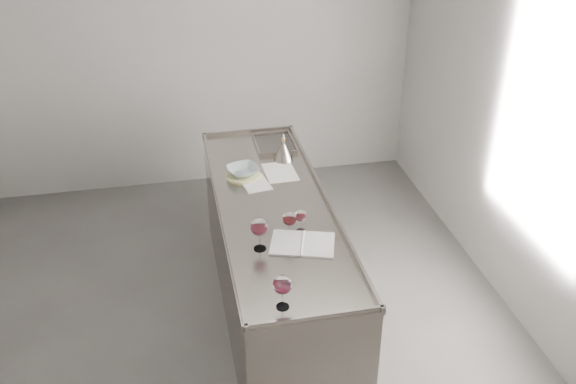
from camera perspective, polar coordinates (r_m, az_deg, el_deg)
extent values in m
cube|color=#4D4B48|center=(4.66, -6.67, -13.73)|extent=(4.50, 5.00, 0.02)
cube|color=#999794|center=(6.16, -9.86, 12.59)|extent=(4.50, 0.02, 2.80)
cube|color=#999794|center=(4.53, 21.97, 4.34)|extent=(0.02, 5.00, 2.80)
cube|color=gray|center=(4.63, -1.20, -6.23)|extent=(0.75, 2.40, 0.92)
cube|color=gray|center=(4.37, -1.26, -1.24)|extent=(0.77, 2.42, 0.02)
cube|color=gray|center=(3.41, 2.44, -11.06)|extent=(0.77, 0.02, 0.03)
cube|color=gray|center=(5.40, -3.57, 5.40)|extent=(0.77, 0.02, 0.03)
cube|color=gray|center=(4.32, -6.03, -1.46)|extent=(0.02, 2.42, 0.03)
cube|color=gray|center=(4.43, 3.38, -0.47)|extent=(0.02, 2.42, 0.03)
cube|color=#595654|center=(5.19, -1.21, 4.16)|extent=(0.30, 0.38, 0.01)
cylinder|color=white|center=(3.93, -2.51, -5.03)|extent=(0.08, 0.08, 0.00)
cylinder|color=white|center=(3.90, -2.52, -4.37)|extent=(0.01, 0.01, 0.10)
ellipsoid|color=white|center=(3.84, -2.56, -3.11)|extent=(0.11, 0.11, 0.12)
cylinder|color=#32060F|center=(3.86, -2.55, -3.42)|extent=(0.08, 0.08, 0.02)
cylinder|color=white|center=(3.49, -0.48, -10.14)|extent=(0.07, 0.07, 0.00)
cylinder|color=white|center=(3.46, -0.49, -9.49)|extent=(0.01, 0.01, 0.10)
ellipsoid|color=white|center=(3.40, -0.50, -8.23)|extent=(0.10, 0.10, 0.11)
cylinder|color=#3A0814|center=(3.42, -0.49, -8.54)|extent=(0.08, 0.08, 0.02)
cylinder|color=white|center=(4.04, 0.15, -3.92)|extent=(0.06, 0.06, 0.00)
cylinder|color=white|center=(4.01, 0.15, -3.39)|extent=(0.01, 0.01, 0.09)
ellipsoid|color=white|center=(3.97, 0.15, -2.39)|extent=(0.09, 0.09, 0.09)
cylinder|color=#350709|center=(3.98, 0.15, -2.64)|extent=(0.06, 0.06, 0.02)
cylinder|color=white|center=(4.09, 1.14, -3.48)|extent=(0.06, 0.06, 0.00)
cylinder|color=white|center=(4.06, 1.15, -3.00)|extent=(0.01, 0.01, 0.08)
ellipsoid|color=white|center=(4.02, 1.16, -2.12)|extent=(0.08, 0.08, 0.08)
cylinder|color=#33070B|center=(4.03, 1.16, -2.33)|extent=(0.06, 0.06, 0.02)
cube|color=silver|center=(3.97, -0.14, -4.54)|extent=(0.26, 0.31, 0.01)
cube|color=silver|center=(3.96, 2.73, -4.69)|extent=(0.26, 0.31, 0.01)
cylinder|color=white|center=(3.96, 1.30, -4.55)|extent=(0.09, 0.26, 0.01)
cube|color=silver|center=(4.77, -0.70, 1.80)|extent=(0.24, 0.33, 0.00)
cube|color=silver|center=(4.62, -2.93, 0.80)|extent=(0.23, 0.29, 0.00)
cylinder|color=#CFCB86|center=(4.72, -4.01, 1.50)|extent=(0.28, 0.28, 0.02)
imported|color=#899BA0|center=(4.70, -4.02, 1.90)|extent=(0.28, 0.28, 0.06)
cone|color=#9F968E|center=(4.92, -0.41, 3.57)|extent=(0.16, 0.16, 0.13)
cylinder|color=#9F968E|center=(4.88, -0.41, 4.44)|extent=(0.03, 0.03, 0.03)
cylinder|color=#A36F2D|center=(4.87, -0.41, 4.71)|extent=(0.04, 0.04, 0.02)
cone|color=#9F968E|center=(4.86, -0.41, 5.03)|extent=(0.03, 0.03, 0.04)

